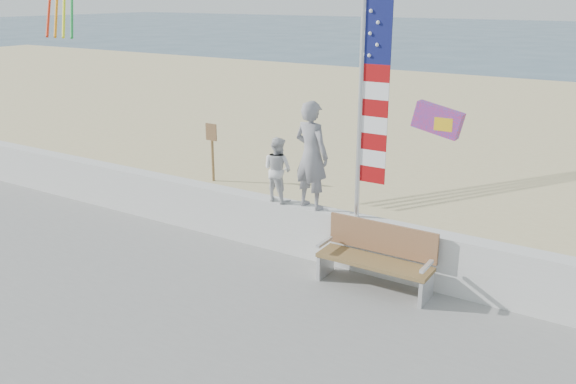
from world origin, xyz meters
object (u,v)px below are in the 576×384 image
(bench, at_px, (377,256))
(flag, at_px, (368,101))
(child, at_px, (278,169))
(adult, at_px, (311,155))

(bench, height_order, flag, flag)
(bench, bearing_deg, child, 167.96)
(adult, xyz_separation_m, flag, (0.99, -0.00, 0.99))
(bench, distance_m, flag, 2.39)
(adult, bearing_deg, child, 11.52)
(child, distance_m, flag, 2.14)
(child, height_order, bench, child)
(child, xyz_separation_m, bench, (2.13, -0.45, -0.96))
(adult, height_order, bench, adult)
(adult, distance_m, child, 0.76)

